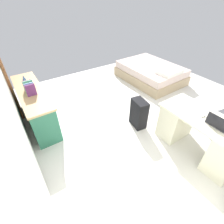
% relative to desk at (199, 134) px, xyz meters
% --- Properties ---
extents(ground_plane, '(5.91, 5.91, 0.00)m').
position_rel_desk_xyz_m(ground_plane, '(1.33, 0.07, -0.39)').
color(ground_plane, silver).
extents(wall_back, '(4.69, 0.10, 2.54)m').
position_rel_desk_xyz_m(wall_back, '(1.33, 2.53, 0.88)').
color(wall_back, silver).
rests_on(wall_back, ground_plane).
extents(door_wooden, '(0.88, 0.05, 2.04)m').
position_rel_desk_xyz_m(door_wooden, '(3.12, 2.45, 0.63)').
color(door_wooden, brown).
rests_on(door_wooden, ground_plane).
extents(desk, '(1.44, 0.66, 0.74)m').
position_rel_desk_xyz_m(desk, '(0.00, 0.00, 0.00)').
color(desk, beige).
rests_on(desk, ground_plane).
extents(credenza, '(1.80, 0.48, 0.78)m').
position_rel_desk_xyz_m(credenza, '(2.41, 2.15, 0.00)').
color(credenza, '#28664C').
rests_on(credenza, ground_plane).
extents(bed, '(1.93, 1.45, 0.58)m').
position_rel_desk_xyz_m(bed, '(2.52, -1.30, -0.14)').
color(bed, tan).
rests_on(bed, ground_plane).
extents(suitcase_black, '(0.39, 0.27, 0.62)m').
position_rel_desk_xyz_m(suitcase_black, '(1.09, 0.42, -0.08)').
color(suitcase_black, black).
rests_on(suitcase_black, ground_plane).
extents(laptop, '(0.31, 0.22, 0.21)m').
position_rel_desk_xyz_m(laptop, '(-0.19, 0.04, 0.40)').
color(laptop, '#333338').
rests_on(laptop, desk).
extents(computer_mouse, '(0.06, 0.10, 0.03)m').
position_rel_desk_xyz_m(computer_mouse, '(0.07, -0.00, 0.37)').
color(computer_mouse, white).
rests_on(computer_mouse, desk).
extents(book_row, '(0.32, 0.17, 0.23)m').
position_rel_desk_xyz_m(book_row, '(2.32, 2.15, 0.49)').
color(book_row, '#5F2B61').
rests_on(book_row, credenza).
extents(figurine_small, '(0.08, 0.08, 0.11)m').
position_rel_desk_xyz_m(figurine_small, '(2.93, 2.15, 0.44)').
color(figurine_small, '#4C7FBF').
rests_on(figurine_small, credenza).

